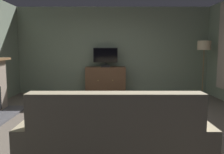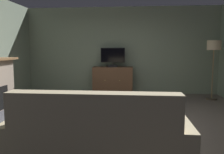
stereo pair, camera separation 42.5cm
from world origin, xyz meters
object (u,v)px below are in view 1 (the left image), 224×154
object	(u,v)px
tv_cabinet	(105,81)
floor_lamp	(204,51)
cat	(45,107)
coffee_table	(109,113)
television	(105,57)
tv_remote	(102,111)
sofa_floral	(114,146)

from	to	relation	value
tv_cabinet	floor_lamp	world-z (taller)	floor_lamp
tv_cabinet	cat	world-z (taller)	tv_cabinet
coffee_table	cat	world-z (taller)	coffee_table
television	cat	distance (m)	2.56
coffee_table	tv_remote	bearing A→B (deg)	-133.14
television	sofa_floral	world-z (taller)	television
floor_lamp	sofa_floral	bearing A→B (deg)	-121.66
coffee_table	tv_remote	world-z (taller)	tv_remote
television	coffee_table	world-z (taller)	television
floor_lamp	coffee_table	bearing A→B (deg)	-131.29
tv_cabinet	sofa_floral	xyz separation A→B (m)	(0.23, -4.68, -0.08)
tv_cabinet	floor_lamp	distance (m)	3.01
television	coffee_table	xyz separation A→B (m)	(0.16, -3.45, -0.80)
sofa_floral	television	bearing A→B (deg)	92.84
tv_cabinet	sofa_floral	size ratio (longest dim) A/B	0.60
coffee_table	sofa_floral	distance (m)	1.18
television	tv_remote	bearing A→B (deg)	-89.34
tv_cabinet	floor_lamp	size ratio (longest dim) A/B	0.74
tv_cabinet	cat	bearing A→B (deg)	-124.07
tv_cabinet	sofa_floral	world-z (taller)	sofa_floral
tv_cabinet	television	size ratio (longest dim) A/B	1.66
tv_cabinet	tv_remote	bearing A→B (deg)	-89.35
television	cat	world-z (taller)	television
coffee_table	cat	bearing A→B (deg)	133.77
television	floor_lamp	bearing A→B (deg)	-8.47
coffee_table	cat	size ratio (longest dim) A/B	1.32
coffee_table	floor_lamp	distance (m)	4.15
television	tv_remote	world-z (taller)	television
sofa_floral	cat	world-z (taller)	sofa_floral
sofa_floral	cat	xyz separation A→B (m)	(-1.55, 2.72, -0.24)
tv_remote	cat	size ratio (longest dim) A/B	0.24
tv_remote	tv_cabinet	bearing A→B (deg)	104.61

